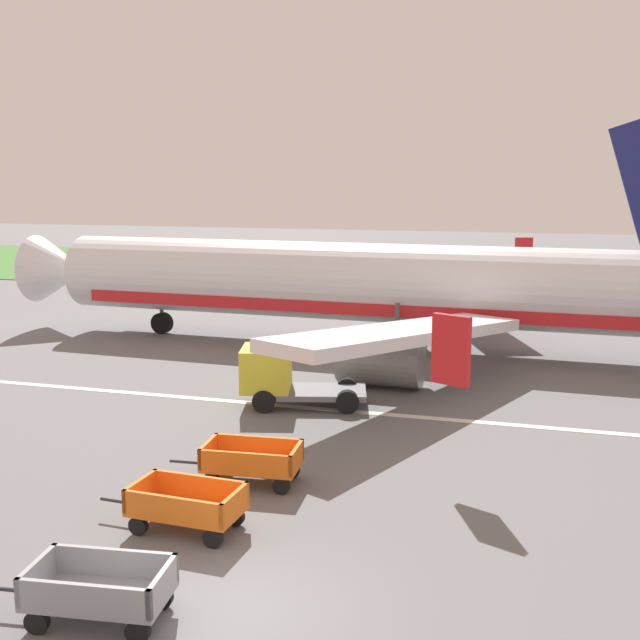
{
  "coord_description": "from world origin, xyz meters",
  "views": [
    {
      "loc": [
        5.16,
        -12.15,
        7.89
      ],
      "look_at": [
        -2.61,
        14.81,
        2.8
      ],
      "focal_mm": 43.3,
      "sensor_mm": 36.0,
      "label": 1
    }
  ],
  "objects": [
    {
      "name": "airplane",
      "position": [
        -2.22,
        23.16,
        3.05
      ],
      "size": [
        37.61,
        30.28,
        11.34
      ],
      "color": "silver",
      "rests_on": "ground"
    },
    {
      "name": "baggage_cart_third_in_row",
      "position": [
        -2.23,
        -0.93,
        0.6
      ],
      "size": [
        3.61,
        1.69,
        1.07
      ],
      "color": "gray",
      "rests_on": "ground"
    },
    {
      "name": "service_truck_beside_carts",
      "position": [
        -3.53,
        12.88,
        1.1
      ],
      "size": [
        4.71,
        2.92,
        2.1
      ],
      "color": "slate",
      "rests_on": "ground"
    },
    {
      "name": "ground_plane",
      "position": [
        0.0,
        0.0,
        0.0
      ],
      "size": [
        220.0,
        220.0,
        0.0
      ],
      "primitive_type": "plane",
      "color": "slate"
    },
    {
      "name": "baggage_cart_fourth_in_row",
      "position": [
        -2.34,
        2.87,
        0.6
      ],
      "size": [
        3.58,
        1.53,
        1.07
      ],
      "color": "orange",
      "rests_on": "ground"
    },
    {
      "name": "baggage_cart_far_end",
      "position": [
        -1.93,
        5.9,
        0.6
      ],
      "size": [
        3.6,
        1.59,
        1.07
      ],
      "color": "orange",
      "rests_on": "ground"
    },
    {
      "name": "apron_stripe",
      "position": [
        0.0,
        12.85,
        0.01
      ],
      "size": [
        120.0,
        0.36,
        0.01
      ],
      "primitive_type": "cube",
      "color": "silver",
      "rests_on": "ground"
    },
    {
      "name": "grass_strip",
      "position": [
        0.0,
        54.01,
        0.03
      ],
      "size": [
        220.0,
        28.0,
        0.06
      ],
      "primitive_type": "cube",
      "color": "#477A38",
      "rests_on": "ground"
    }
  ]
}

